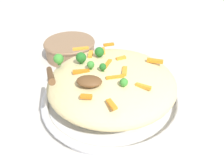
{
  "coord_description": "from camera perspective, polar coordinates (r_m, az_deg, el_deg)",
  "views": [
    {
      "loc": [
        -0.07,
        0.45,
        0.41
      ],
      "look_at": [
        0.0,
        0.0,
        0.07
      ],
      "focal_mm": 36.31,
      "sensor_mm": 36.0,
      "label": 1
    }
  ],
  "objects": [
    {
      "name": "broccoli_floret_4",
      "position": [
        0.48,
        2.99,
        0.42
      ],
      "size": [
        0.02,
        0.02,
        0.02
      ],
      "color": "#377928",
      "rests_on": "pasta_mound"
    },
    {
      "name": "broccoli_floret_1",
      "position": [
        0.58,
        -3.19,
        8.04
      ],
      "size": [
        0.02,
        0.02,
        0.03
      ],
      "color": "#205B1C",
      "rests_on": "pasta_mound"
    },
    {
      "name": "carrot_piece_3",
      "position": [
        0.5,
        0.78,
        1.75
      ],
      "size": [
        0.04,
        0.02,
        0.01
      ],
      "primitive_type": "cube",
      "rotation": [
        0.0,
        0.0,
        3.5
      ],
      "color": "orange",
      "rests_on": "pasta_mound"
    },
    {
      "name": "carrot_piece_9",
      "position": [
        0.64,
        -7.88,
        8.85
      ],
      "size": [
        0.04,
        0.03,
        0.01
      ],
      "primitive_type": "cube",
      "rotation": [
        0.0,
        0.0,
        3.52
      ],
      "color": "orange",
      "rests_on": "pasta_mound"
    },
    {
      "name": "carrot_piece_0",
      "position": [
        0.65,
        -0.83,
        9.9
      ],
      "size": [
        0.03,
        0.02,
        0.01
      ],
      "primitive_type": "cube",
      "rotation": [
        0.0,
        0.0,
        3.57
      ],
      "color": "orange",
      "rests_on": "pasta_mound"
    },
    {
      "name": "serving_bowl",
      "position": [
        0.6,
        0.0,
        -3.98
      ],
      "size": [
        0.36,
        0.36,
        0.04
      ],
      "color": "silver",
      "rests_on": "ground_plane"
    },
    {
      "name": "carrot_piece_1",
      "position": [
        0.52,
        3.18,
        3.27
      ],
      "size": [
        0.01,
        0.03,
        0.01
      ],
      "primitive_type": "cube",
      "rotation": [
        0.0,
        0.0,
        4.75
      ],
      "color": "orange",
      "rests_on": "pasta_mound"
    },
    {
      "name": "pasta_mound",
      "position": [
        0.56,
        0.0,
        0.43
      ],
      "size": [
        0.32,
        0.32,
        0.09
      ],
      "primitive_type": "ellipsoid",
      "color": "#DBC689",
      "rests_on": "serving_bowl"
    },
    {
      "name": "broccoli_floret_2",
      "position": [
        0.52,
        -2.33,
        4.32
      ],
      "size": [
        0.02,
        0.02,
        0.02
      ],
      "color": "#205B1C",
      "rests_on": "pasta_mound"
    },
    {
      "name": "carrot_piece_12",
      "position": [
        0.53,
        -7.78,
        3.15
      ],
      "size": [
        0.04,
        0.02,
        0.01
      ],
      "primitive_type": "cube",
      "rotation": [
        0.0,
        0.0,
        3.43
      ],
      "color": "orange",
      "rests_on": "pasta_mound"
    },
    {
      "name": "broccoli_floret_5",
      "position": [
        0.53,
        -5.38,
        4.83
      ],
      "size": [
        0.02,
        0.02,
        0.02
      ],
      "color": "#377928",
      "rests_on": "pasta_mound"
    },
    {
      "name": "carrot_piece_10",
      "position": [
        0.62,
        -2.19,
        8.29
      ],
      "size": [
        0.02,
        0.04,
        0.01
      ],
      "primitive_type": "cube",
      "rotation": [
        0.0,
        0.0,
        1.79
      ],
      "color": "orange",
      "rests_on": "pasta_mound"
    },
    {
      "name": "broccoli_floret_0",
      "position": [
        0.56,
        -7.79,
        6.59
      ],
      "size": [
        0.03,
        0.03,
        0.03
      ],
      "color": "#205B1C",
      "rests_on": "pasta_mound"
    },
    {
      "name": "carrot_piece_5",
      "position": [
        0.46,
        -6.5,
        -3.12
      ],
      "size": [
        0.02,
        0.01,
        0.01
      ],
      "primitive_type": "cube",
      "rotation": [
        0.0,
        0.0,
        0.06
      ],
      "color": "orange",
      "rests_on": "pasta_mound"
    },
    {
      "name": "carrot_piece_8",
      "position": [
        0.49,
        7.9,
        -0.59
      ],
      "size": [
        0.04,
        0.02,
        0.01
      ],
      "primitive_type": "cube",
      "rotation": [
        0.0,
        0.0,
        2.83
      ],
      "color": "orange",
      "rests_on": "pasta_mound"
    },
    {
      "name": "carrot_piece_4",
      "position": [
        0.57,
        2.28,
        6.54
      ],
      "size": [
        0.03,
        0.02,
        0.01
      ],
      "primitive_type": "cube",
      "rotation": [
        0.0,
        0.0,
        3.77
      ],
      "color": "orange",
      "rests_on": "pasta_mound"
    },
    {
      "name": "broccoli_floret_3",
      "position": [
        0.57,
        -13.3,
        6.16
      ],
      "size": [
        0.02,
        0.02,
        0.03
      ],
      "color": "#377928",
      "rests_on": "pasta_mound"
    },
    {
      "name": "carrot_piece_6",
      "position": [
        0.58,
        10.77,
        5.75
      ],
      "size": [
        0.04,
        0.01,
        0.01
      ],
      "primitive_type": "cube",
      "rotation": [
        0.0,
        0.0,
        6.17
      ],
      "color": "orange",
      "rests_on": "pasta_mound"
    },
    {
      "name": "ground_plane",
      "position": [
        0.61,
        0.0,
        -5.59
      ],
      "size": [
        2.4,
        2.4,
        0.0
      ],
      "primitive_type": "plane",
      "color": "beige"
    },
    {
      "name": "carrot_piece_11",
      "position": [
        0.6,
        -5.45,
        7.41
      ],
      "size": [
        0.01,
        0.03,
        0.01
      ],
      "primitive_type": "cube",
      "rotation": [
        0.0,
        0.0,
        4.83
      ],
      "color": "orange",
      "rests_on": "pasta_mound"
    },
    {
      "name": "carrot_piece_7",
      "position": [
        0.44,
        -0.09,
        -5.14
      ],
      "size": [
        0.03,
        0.03,
        0.01
      ],
      "primitive_type": "cube",
      "rotation": [
        0.0,
        0.0,
        2.2
      ],
      "color": "orange",
      "rests_on": "pasta_mound"
    },
    {
      "name": "companion_bowl",
      "position": [
        0.83,
        -10.54,
        8.96
      ],
      "size": [
        0.18,
        0.18,
        0.06
      ],
      "color": "#8C6B4C",
      "rests_on": "ground_plane"
    },
    {
      "name": "carrot_piece_2",
      "position": [
        0.55,
        -1.14,
        5.06
      ],
      "size": [
        0.02,
        0.04,
        0.01
      ],
      "primitive_type": "cube",
      "rotation": [
        0.0,
        0.0,
        1.37
      ],
      "color": "orange",
      "rests_on": "pasta_mound"
    },
    {
      "name": "serving_spoon",
      "position": [
        0.47,
        -9.19,
        1.3
      ],
      "size": [
        0.14,
        0.15,
        0.08
      ],
      "color": "brown",
      "rests_on": "pasta_mound"
    }
  ]
}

